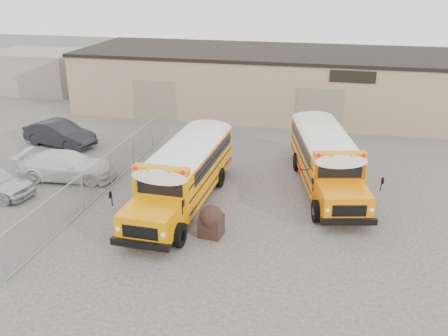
% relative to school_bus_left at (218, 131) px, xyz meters
% --- Properties ---
extents(ground, '(120.00, 120.00, 0.00)m').
position_rel_school_bus_left_xyz_m(ground, '(1.51, -8.14, -1.70)').
color(ground, '#403D3B').
rests_on(ground, ground).
extents(warehouse, '(30.20, 10.20, 4.67)m').
position_rel_school_bus_left_xyz_m(warehouse, '(1.51, 11.85, 0.67)').
color(warehouse, '#8B7056').
rests_on(warehouse, ground).
extents(chainlink_fence, '(0.07, 18.07, 1.81)m').
position_rel_school_bus_left_xyz_m(chainlink_fence, '(-4.49, -5.14, -0.80)').
color(chainlink_fence, '#96999E').
rests_on(chainlink_fence, ground).
extents(distant_building_left, '(8.00, 6.00, 3.60)m').
position_rel_school_bus_left_xyz_m(distant_building_left, '(-20.49, 13.86, 0.10)').
color(distant_building_left, gray).
rests_on(distant_building_left, ground).
extents(school_bus_left, '(3.14, 10.10, 2.94)m').
position_rel_school_bus_left_xyz_m(school_bus_left, '(0.00, 0.00, 0.00)').
color(school_bus_left, orange).
rests_on(school_bus_left, ground).
extents(school_bus_right, '(4.60, 10.14, 2.89)m').
position_rel_school_bus_left_xyz_m(school_bus_right, '(4.93, 3.26, -0.03)').
color(school_bus_right, orange).
rests_on(school_bus_right, ground).
extents(tarp_bundle, '(1.02, 1.02, 1.38)m').
position_rel_school_bus_left_xyz_m(tarp_bundle, '(1.92, -9.12, -0.99)').
color(tarp_bundle, black).
rests_on(tarp_bundle, ground).
extents(car_white, '(5.37, 2.65, 1.50)m').
position_rel_school_bus_left_xyz_m(car_white, '(-7.13, -4.86, -0.95)').
color(car_white, silver).
rests_on(car_white, ground).
extents(car_dark, '(5.08, 2.79, 1.59)m').
position_rel_school_bus_left_xyz_m(car_dark, '(-10.38, -0.02, -0.90)').
color(car_dark, black).
rests_on(car_dark, ground).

